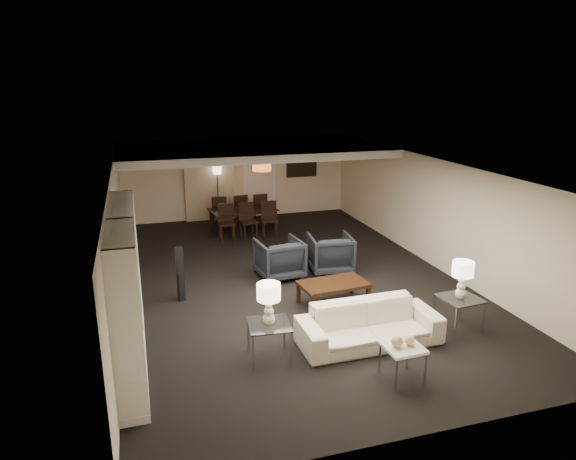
# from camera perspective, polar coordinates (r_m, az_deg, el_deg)

# --- Properties ---
(floor) EXTENTS (11.00, 11.00, 0.00)m
(floor) POSITION_cam_1_polar(r_m,az_deg,el_deg) (11.39, 0.00, -5.32)
(floor) COLOR black
(floor) RESTS_ON ground
(ceiling) EXTENTS (7.00, 11.00, 0.02)m
(ceiling) POSITION_cam_1_polar(r_m,az_deg,el_deg) (10.72, 0.00, 7.20)
(ceiling) COLOR silver
(ceiling) RESTS_ON ground
(wall_back) EXTENTS (7.00, 0.02, 2.50)m
(wall_back) POSITION_cam_1_polar(r_m,az_deg,el_deg) (16.20, -5.65, 5.75)
(wall_back) COLOR beige
(wall_back) RESTS_ON ground
(wall_front) EXTENTS (7.00, 0.02, 2.50)m
(wall_front) POSITION_cam_1_polar(r_m,az_deg,el_deg) (6.29, 14.97, -12.27)
(wall_front) COLOR beige
(wall_front) RESTS_ON ground
(wall_left) EXTENTS (0.02, 11.00, 2.50)m
(wall_left) POSITION_cam_1_polar(r_m,az_deg,el_deg) (10.57, -18.49, -0.76)
(wall_left) COLOR beige
(wall_left) RESTS_ON ground
(wall_right) EXTENTS (0.02, 11.00, 2.50)m
(wall_right) POSITION_cam_1_polar(r_m,az_deg,el_deg) (12.43, 15.65, 1.97)
(wall_right) COLOR beige
(wall_right) RESTS_ON ground
(ceiling_soffit) EXTENTS (7.00, 4.00, 0.20)m
(ceiling_soffit) POSITION_cam_1_polar(r_m,az_deg,el_deg) (14.09, -4.16, 8.94)
(ceiling_soffit) COLOR silver
(ceiling_soffit) RESTS_ON ceiling
(curtains) EXTENTS (1.50, 0.12, 2.40)m
(curtains) POSITION_cam_1_polar(r_m,az_deg,el_deg) (15.99, -8.76, 5.32)
(curtains) COLOR beige
(curtains) RESTS_ON wall_back
(door) EXTENTS (0.90, 0.05, 2.10)m
(door) POSITION_cam_1_polar(r_m,az_deg,el_deg) (16.36, -3.20, 5.19)
(door) COLOR silver
(door) RESTS_ON wall_back
(painting) EXTENTS (0.95, 0.04, 0.65)m
(painting) POSITION_cam_1_polar(r_m,az_deg,el_deg) (16.64, 1.51, 7.15)
(painting) COLOR #142D38
(painting) RESTS_ON wall_back
(media_unit) EXTENTS (0.38, 3.40, 2.35)m
(media_unit) POSITION_cam_1_polar(r_m,az_deg,el_deg) (8.13, -17.43, -6.33)
(media_unit) COLOR white
(media_unit) RESTS_ON wall_left
(pendant_light) EXTENTS (0.52, 0.52, 0.24)m
(pendant_light) POSITION_cam_1_polar(r_m,az_deg,el_deg) (14.23, -2.93, 7.08)
(pendant_light) COLOR #D8591E
(pendant_light) RESTS_ON ceiling_soffit
(sofa) EXTENTS (2.35, 0.95, 0.68)m
(sofa) POSITION_cam_1_polar(r_m,az_deg,el_deg) (8.67, 9.01, -10.34)
(sofa) COLOR beige
(sofa) RESTS_ON floor
(coffee_table) EXTENTS (1.35, 0.87, 0.46)m
(coffee_table) POSITION_cam_1_polar(r_m,az_deg,el_deg) (10.04, 5.03, -7.05)
(coffee_table) COLOR black
(coffee_table) RESTS_ON floor
(armchair_left) EXTENTS (1.02, 1.04, 0.87)m
(armchair_left) POSITION_cam_1_polar(r_m,az_deg,el_deg) (11.28, -0.97, -3.18)
(armchair_left) COLOR black
(armchair_left) RESTS_ON floor
(armchair_right) EXTENTS (1.04, 1.06, 0.87)m
(armchair_right) POSITION_cam_1_polar(r_m,az_deg,el_deg) (11.64, 4.72, -2.60)
(armchair_right) COLOR black
(armchair_right) RESTS_ON floor
(side_table_left) EXTENTS (0.70, 0.70, 0.60)m
(side_table_left) POSITION_cam_1_polar(r_m,az_deg,el_deg) (8.15, -2.10, -12.27)
(side_table_left) COLOR silver
(side_table_left) RESTS_ON floor
(side_table_right) EXTENTS (0.69, 0.69, 0.60)m
(side_table_right) POSITION_cam_1_polar(r_m,az_deg,el_deg) (9.50, 18.41, -8.83)
(side_table_right) COLOR silver
(side_table_right) RESTS_ON floor
(table_lamp_left) EXTENTS (0.39, 0.39, 0.66)m
(table_lamp_left) POSITION_cam_1_polar(r_m,az_deg,el_deg) (7.87, -2.15, -8.23)
(table_lamp_left) COLOR white
(table_lamp_left) RESTS_ON side_table_left
(table_lamp_right) EXTENTS (0.37, 0.37, 0.66)m
(table_lamp_right) POSITION_cam_1_polar(r_m,az_deg,el_deg) (9.25, 18.76, -5.28)
(table_lamp_right) COLOR beige
(table_lamp_right) RESTS_ON side_table_right
(marble_table) EXTENTS (0.56, 0.56, 0.54)m
(marble_table) POSITION_cam_1_polar(r_m,az_deg,el_deg) (7.85, 12.54, -14.17)
(marble_table) COLOR silver
(marble_table) RESTS_ON floor
(gold_gourd_a) EXTENTS (0.17, 0.17, 0.17)m
(gold_gourd_a) POSITION_cam_1_polar(r_m,az_deg,el_deg) (7.64, 12.04, -12.03)
(gold_gourd_a) COLOR tan
(gold_gourd_a) RESTS_ON marble_table
(gold_gourd_b) EXTENTS (0.15, 0.15, 0.15)m
(gold_gourd_b) POSITION_cam_1_polar(r_m,az_deg,el_deg) (7.73, 13.36, -11.83)
(gold_gourd_b) COLOR #EAC67C
(gold_gourd_b) RESTS_ON marble_table
(television) EXTENTS (1.01, 0.13, 0.58)m
(television) POSITION_cam_1_polar(r_m,az_deg,el_deg) (8.75, -17.16, -5.63)
(television) COLOR black
(television) RESTS_ON media_unit
(vase_blue) EXTENTS (0.18, 0.18, 0.18)m
(vase_blue) POSITION_cam_1_polar(r_m,az_deg,el_deg) (7.11, -17.41, -9.88)
(vase_blue) COLOR #2536A3
(vase_blue) RESTS_ON media_unit
(vase_amber) EXTENTS (0.15, 0.15, 0.16)m
(vase_amber) POSITION_cam_1_polar(r_m,az_deg,el_deg) (7.60, -17.72, -4.19)
(vase_amber) COLOR gold
(vase_amber) RESTS_ON media_unit
(floor_speaker) EXTENTS (0.15, 0.15, 1.11)m
(floor_speaker) POSITION_cam_1_polar(r_m,az_deg,el_deg) (10.29, -11.89, -4.80)
(floor_speaker) COLOR black
(floor_speaker) RESTS_ON floor
(dining_table) EXTENTS (1.96, 1.24, 0.65)m
(dining_table) POSITION_cam_1_polar(r_m,az_deg,el_deg) (14.78, -4.95, 1.07)
(dining_table) COLOR black
(dining_table) RESTS_ON floor
(chair_nl) EXTENTS (0.48, 0.48, 0.97)m
(chair_nl) POSITION_cam_1_polar(r_m,az_deg,el_deg) (14.02, -6.81, 0.83)
(chair_nl) COLOR black
(chair_nl) RESTS_ON floor
(chair_nm) EXTENTS (0.50, 0.50, 0.97)m
(chair_nm) POSITION_cam_1_polar(r_m,az_deg,el_deg) (14.13, -4.41, 1.02)
(chair_nm) COLOR black
(chair_nm) RESTS_ON floor
(chair_nr) EXTENTS (0.50, 0.50, 0.97)m
(chair_nr) POSITION_cam_1_polar(r_m,az_deg,el_deg) (14.26, -2.06, 1.20)
(chair_nr) COLOR black
(chair_nr) RESTS_ON floor
(chair_fl) EXTENTS (0.49, 0.49, 0.97)m
(chair_fl) POSITION_cam_1_polar(r_m,az_deg,el_deg) (15.26, -7.68, 2.07)
(chair_fl) COLOR black
(chair_fl) RESTS_ON floor
(chair_fm) EXTENTS (0.50, 0.50, 0.97)m
(chair_fm) POSITION_cam_1_polar(r_m,az_deg,el_deg) (15.36, -5.47, 2.24)
(chair_fm) COLOR black
(chair_fm) RESTS_ON floor
(chair_fr) EXTENTS (0.48, 0.48, 0.97)m
(chair_fr) POSITION_cam_1_polar(r_m,az_deg,el_deg) (15.49, -3.29, 2.40)
(chair_fr) COLOR black
(chair_fr) RESTS_ON floor
(floor_lamp) EXTENTS (0.25, 0.25, 1.70)m
(floor_lamp) POSITION_cam_1_polar(r_m,az_deg,el_deg) (15.88, -7.79, 3.99)
(floor_lamp) COLOR black
(floor_lamp) RESTS_ON floor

